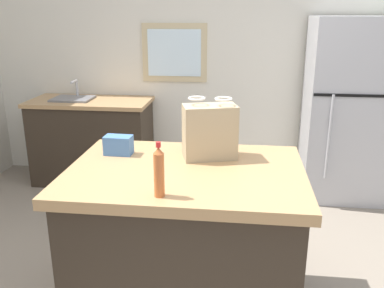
{
  "coord_description": "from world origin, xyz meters",
  "views": [
    {
      "loc": [
        0.13,
        -2.14,
        1.78
      ],
      "look_at": [
        -0.16,
        0.31,
        0.98
      ],
      "focal_mm": 38.8,
      "sensor_mm": 36.0,
      "label": 1
    }
  ],
  "objects": [
    {
      "name": "small_box",
      "position": [
        -0.61,
        0.21,
        0.99
      ],
      "size": [
        0.17,
        0.1,
        0.12
      ],
      "primitive_type": "cube",
      "rotation": [
        0.0,
        0.0,
        -0.04
      ],
      "color": "#4775B7",
      "rests_on": "kitchen_island"
    },
    {
      "name": "bottle",
      "position": [
        -0.24,
        -0.36,
        1.06
      ],
      "size": [
        0.05,
        0.05,
        0.27
      ],
      "color": "#C66633",
      "rests_on": "kitchen_island"
    },
    {
      "name": "sink_counter",
      "position": [
        -1.44,
        1.93,
        0.46
      ],
      "size": [
        1.25,
        0.6,
        1.08
      ],
      "color": "#33281E",
      "rests_on": "ground"
    },
    {
      "name": "shopping_bag",
      "position": [
        -0.05,
        0.21,
        1.1
      ],
      "size": [
        0.35,
        0.25,
        0.37
      ],
      "color": "tan",
      "rests_on": "kitchen_island"
    },
    {
      "name": "refrigerator",
      "position": [
        1.14,
        1.89,
        0.87
      ],
      "size": [
        0.77,
        0.69,
        1.73
      ],
      "color": "#B7B7BC",
      "rests_on": "ground"
    },
    {
      "name": "back_wall",
      "position": [
        -0.01,
        2.29,
        1.35
      ],
      "size": [
        5.24,
        0.13,
        2.7
      ],
      "color": "silver",
      "rests_on": "ground"
    },
    {
      "name": "kitchen_island",
      "position": [
        -0.16,
        0.01,
        0.47
      ],
      "size": [
        1.33,
        0.96,
        0.93
      ],
      "color": "#33281E",
      "rests_on": "ground"
    }
  ]
}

